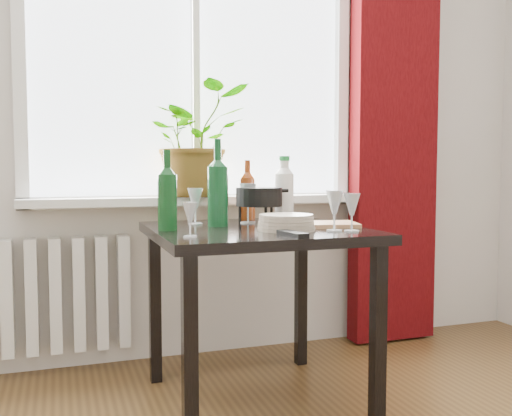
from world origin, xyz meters
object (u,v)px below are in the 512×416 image
object	(u,v)px
cleaning_bottle	(284,188)
wineglass_back_left	(195,206)
radiator	(44,296)
bottle_amber	(248,189)
wine_bottle_left	(167,189)
tv_remote	(292,234)
wineglass_front_right	(352,212)
wineglass_front_left	(190,220)
wineglass_back_center	(248,203)
plate_stack	(286,223)
cutting_board	(320,224)
table	(256,250)
wine_bottle_right	(218,182)
wineglass_far_right	(334,210)
potted_plant	(195,140)
fondue_pot	(259,205)

from	to	relation	value
cleaning_bottle	wineglass_back_left	bearing A→B (deg)	-175.06
radiator	bottle_amber	bearing A→B (deg)	-15.36
wine_bottle_left	tv_remote	size ratio (longest dim) A/B	2.07
wine_bottle_left	wineglass_front_right	bearing A→B (deg)	-23.19
wineglass_back_left	wineglass_front_left	size ratio (longest dim) A/B	1.28
wineglass_front_right	wineglass_back_center	bearing A→B (deg)	120.48
radiator	wineglass_back_left	distance (m)	0.89
bottle_amber	radiator	bearing A→B (deg)	164.64
bottle_amber	plate_stack	bearing A→B (deg)	-91.02
wine_bottle_left	wineglass_front_right	xyz separation A→B (m)	(0.67, -0.29, -0.09)
radiator	plate_stack	bearing A→B (deg)	-39.73
wineglass_back_center	cutting_board	bearing A→B (deg)	-44.33
wineglass_front_right	tv_remote	distance (m)	0.29
table	wine_bottle_right	size ratio (longest dim) A/B	2.25
tv_remote	table	bearing A→B (deg)	86.89
bottle_amber	cleaning_bottle	world-z (taller)	cleaning_bottle
bottle_amber	cleaning_bottle	distance (m)	0.19
radiator	wineglass_far_right	world-z (taller)	wineglass_far_right
radiator	cutting_board	size ratio (longest dim) A/B	2.57
wineglass_far_right	wineglass_front_left	size ratio (longest dim) A/B	1.29
bottle_amber	wineglass_far_right	xyz separation A→B (m)	(0.15, -0.61, -0.06)
potted_plant	wine_bottle_left	size ratio (longest dim) A/B	1.72
wineglass_back_center	cutting_board	world-z (taller)	wineglass_back_center
bottle_amber	cleaning_bottle	xyz separation A→B (m)	(0.14, -0.13, 0.01)
radiator	fondue_pot	size ratio (longest dim) A/B	3.36
wineglass_back_left	bottle_amber	bearing A→B (deg)	29.10
cleaning_bottle	plate_stack	size ratio (longest dim) A/B	1.35
potted_plant	fondue_pot	xyz separation A→B (m)	(0.20, -0.40, -0.30)
radiator	wine_bottle_right	distance (m)	1.04
table	fondue_pot	xyz separation A→B (m)	(0.07, 0.17, 0.17)
bottle_amber	tv_remote	xyz separation A→B (m)	(-0.06, -0.70, -0.14)
wineglass_front_right	wineglass_front_left	bearing A→B (deg)	177.65
cutting_board	plate_stack	bearing A→B (deg)	-153.19
wine_bottle_left	tv_remote	xyz separation A→B (m)	(0.39, -0.34, -0.15)
radiator	wine_bottle_left	distance (m)	0.94
bottle_amber	table	bearing A→B (deg)	-103.05
plate_stack	wineglass_front_right	bearing A→B (deg)	-29.87
radiator	table	distance (m)	1.09
radiator	wineglass_back_left	bearing A→B (deg)	-33.32
potted_plant	wineglass_back_center	xyz separation A→B (m)	(0.15, -0.38, -0.29)
table	wineglass_front_right	distance (m)	0.44
bottle_amber	plate_stack	world-z (taller)	bottle_amber
wineglass_front_left	cutting_board	xyz separation A→B (m)	(0.60, 0.20, -0.06)
tv_remote	wineglass_far_right	bearing A→B (deg)	14.84
radiator	table	size ratio (longest dim) A/B	0.94
potted_plant	bottle_amber	xyz separation A→B (m)	(0.21, -0.20, -0.24)
radiator	tv_remote	distance (m)	1.35
wineglass_front_right	tv_remote	bearing A→B (deg)	-168.33
cleaning_bottle	cutting_board	world-z (taller)	cleaning_bottle
radiator	fondue_pot	bearing A→B (deg)	-26.38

